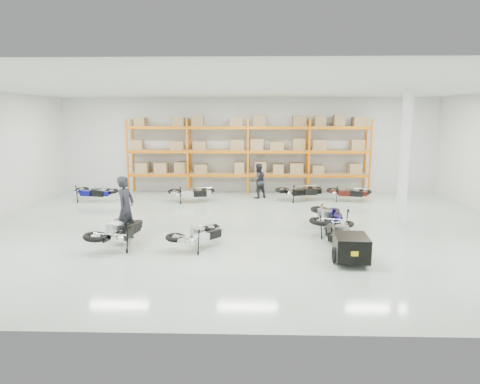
{
  "coord_description": "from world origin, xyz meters",
  "views": [
    {
      "loc": [
        0.2,
        -13.65,
        3.61
      ],
      "look_at": [
        -0.21,
        0.54,
        1.1
      ],
      "focal_mm": 32.0,
      "sensor_mm": 36.0,
      "label": 1
    }
  ],
  "objects_px": {
    "moto_back_a": "(93,189)",
    "moto_back_b": "(192,190)",
    "moto_blue_centre": "(328,213)",
    "moto_back_d": "(349,190)",
    "person_back": "(258,181)",
    "moto_silver_left": "(199,231)",
    "moto_touring_right": "(338,227)",
    "trailer": "(351,248)",
    "moto_back_c": "(301,188)",
    "moto_black_far_left": "(118,226)",
    "person_left": "(126,208)"
  },
  "relations": [
    {
      "from": "person_left",
      "to": "person_back",
      "type": "distance_m",
      "value": 7.75
    },
    {
      "from": "moto_blue_centre",
      "to": "person_back",
      "type": "bearing_deg",
      "value": -59.81
    },
    {
      "from": "trailer",
      "to": "moto_back_d",
      "type": "distance_m",
      "value": 8.24
    },
    {
      "from": "moto_back_c",
      "to": "moto_back_d",
      "type": "distance_m",
      "value": 2.07
    },
    {
      "from": "moto_back_a",
      "to": "moto_back_b",
      "type": "distance_m",
      "value": 4.24
    },
    {
      "from": "moto_back_c",
      "to": "person_left",
      "type": "distance_m",
      "value": 8.43
    },
    {
      "from": "moto_black_far_left",
      "to": "moto_blue_centre",
      "type": "bearing_deg",
      "value": -153.3
    },
    {
      "from": "moto_back_b",
      "to": "moto_touring_right",
      "type": "bearing_deg",
      "value": -150.29
    },
    {
      "from": "moto_blue_centre",
      "to": "moto_back_d",
      "type": "xyz_separation_m",
      "value": [
        1.75,
        4.96,
        -0.1
      ]
    },
    {
      "from": "moto_silver_left",
      "to": "moto_back_d",
      "type": "distance_m",
      "value": 8.9
    },
    {
      "from": "moto_blue_centre",
      "to": "moto_back_d",
      "type": "relative_size",
      "value": 1.21
    },
    {
      "from": "moto_back_b",
      "to": "moto_back_c",
      "type": "bearing_deg",
      "value": -94.86
    },
    {
      "from": "moto_black_far_left",
      "to": "moto_back_c",
      "type": "relative_size",
      "value": 1.06
    },
    {
      "from": "moto_touring_right",
      "to": "trailer",
      "type": "height_order",
      "value": "moto_touring_right"
    },
    {
      "from": "moto_back_d",
      "to": "moto_black_far_left",
      "type": "bearing_deg",
      "value": 146.11
    },
    {
      "from": "moto_back_b",
      "to": "person_left",
      "type": "xyz_separation_m",
      "value": [
        -1.15,
        -5.65,
        0.42
      ]
    },
    {
      "from": "trailer",
      "to": "moto_back_b",
      "type": "distance_m",
      "value": 9.19
    },
    {
      "from": "person_back",
      "to": "moto_silver_left",
      "type": "bearing_deg",
      "value": 45.84
    },
    {
      "from": "moto_touring_right",
      "to": "moto_back_a",
      "type": "distance_m",
      "value": 11.09
    },
    {
      "from": "moto_blue_centre",
      "to": "moto_touring_right",
      "type": "height_order",
      "value": "moto_blue_centre"
    },
    {
      "from": "moto_silver_left",
      "to": "trailer",
      "type": "height_order",
      "value": "moto_silver_left"
    },
    {
      "from": "moto_black_far_left",
      "to": "person_back",
      "type": "height_order",
      "value": "person_back"
    },
    {
      "from": "moto_black_far_left",
      "to": "person_back",
      "type": "bearing_deg",
      "value": -108.21
    },
    {
      "from": "person_back",
      "to": "person_left",
      "type": "bearing_deg",
      "value": 27.69
    },
    {
      "from": "moto_touring_right",
      "to": "moto_back_a",
      "type": "bearing_deg",
      "value": 155.12
    },
    {
      "from": "moto_black_far_left",
      "to": "person_back",
      "type": "distance_m",
      "value": 8.41
    },
    {
      "from": "moto_silver_left",
      "to": "moto_touring_right",
      "type": "relative_size",
      "value": 0.95
    },
    {
      "from": "moto_silver_left",
      "to": "moto_back_a",
      "type": "distance_m",
      "value": 8.43
    },
    {
      "from": "moto_black_far_left",
      "to": "person_left",
      "type": "relative_size",
      "value": 1.02
    },
    {
      "from": "moto_back_b",
      "to": "moto_black_far_left",
      "type": "bearing_deg",
      "value": 159.82
    },
    {
      "from": "moto_silver_left",
      "to": "moto_back_d",
      "type": "bearing_deg",
      "value": -90.02
    },
    {
      "from": "moto_blue_centre",
      "to": "trailer",
      "type": "distance_m",
      "value": 3.1
    },
    {
      "from": "moto_silver_left",
      "to": "moto_touring_right",
      "type": "distance_m",
      "value": 3.94
    },
    {
      "from": "moto_blue_centre",
      "to": "moto_back_b",
      "type": "relative_size",
      "value": 1.14
    },
    {
      "from": "moto_back_b",
      "to": "person_left",
      "type": "height_order",
      "value": "person_left"
    },
    {
      "from": "moto_back_b",
      "to": "moto_back_a",
      "type": "bearing_deg",
      "value": 80.09
    },
    {
      "from": "moto_black_far_left",
      "to": "moto_back_d",
      "type": "distance_m",
      "value": 10.43
    },
    {
      "from": "moto_blue_centre",
      "to": "moto_silver_left",
      "type": "relative_size",
      "value": 1.21
    },
    {
      "from": "moto_back_d",
      "to": "person_left",
      "type": "height_order",
      "value": "person_left"
    },
    {
      "from": "moto_back_d",
      "to": "moto_back_c",
      "type": "bearing_deg",
      "value": 104.38
    },
    {
      "from": "moto_blue_centre",
      "to": "trailer",
      "type": "xyz_separation_m",
      "value": [
        0.04,
        -3.09,
        -0.19
      ]
    },
    {
      "from": "moto_blue_centre",
      "to": "moto_back_d",
      "type": "height_order",
      "value": "moto_blue_centre"
    },
    {
      "from": "moto_back_a",
      "to": "moto_back_c",
      "type": "bearing_deg",
      "value": -72.61
    },
    {
      "from": "moto_touring_right",
      "to": "moto_back_c",
      "type": "height_order",
      "value": "moto_back_c"
    },
    {
      "from": "moto_back_c",
      "to": "moto_touring_right",
      "type": "bearing_deg",
      "value": 168.0
    },
    {
      "from": "moto_black_far_left",
      "to": "person_left",
      "type": "xyz_separation_m",
      "value": [
        0.0,
        0.76,
        0.35
      ]
    },
    {
      "from": "moto_back_d",
      "to": "person_left",
      "type": "xyz_separation_m",
      "value": [
        -7.91,
        -6.03,
        0.44
      ]
    },
    {
      "from": "moto_blue_centre",
      "to": "person_back",
      "type": "relative_size",
      "value": 1.27
    },
    {
      "from": "trailer",
      "to": "person_left",
      "type": "xyz_separation_m",
      "value": [
        -6.2,
        2.03,
        0.53
      ]
    },
    {
      "from": "moto_blue_centre",
      "to": "moto_silver_left",
      "type": "xyz_separation_m",
      "value": [
        -3.88,
        -1.92,
        -0.1
      ]
    }
  ]
}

